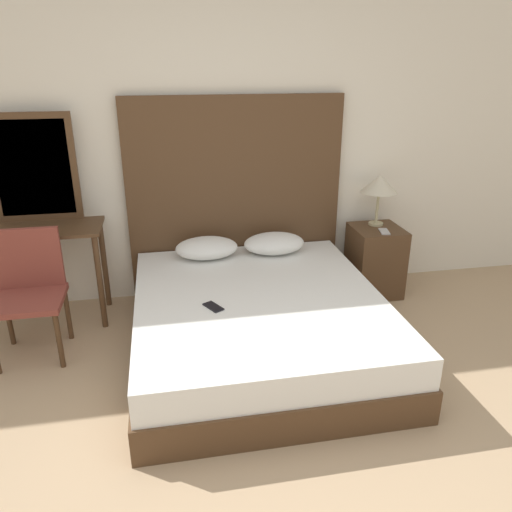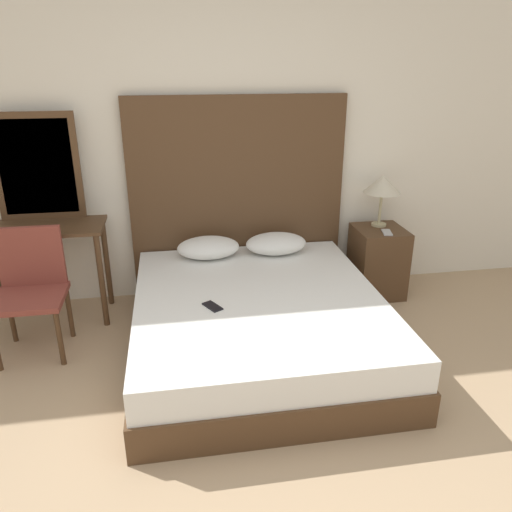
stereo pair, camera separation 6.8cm
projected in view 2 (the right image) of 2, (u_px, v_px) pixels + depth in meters
wall_back at (217, 135)px, 4.00m from camera, size 10.00×0.06×2.70m
bed at (258, 323)px, 3.47m from camera, size 1.69×1.94×0.43m
headboard at (238, 199)px, 4.15m from camera, size 1.77×0.05×1.67m
pillow_left at (208, 248)px, 4.01m from camera, size 0.50×0.33×0.17m
pillow_right at (276, 243)px, 4.09m from camera, size 0.50×0.33×0.17m
phone_on_bed at (212, 306)px, 3.23m from camera, size 0.13×0.17×0.01m
nightstand at (377, 261)px, 4.29m from camera, size 0.41×0.43×0.59m
table_lamp at (382, 185)px, 4.13m from camera, size 0.31×0.31×0.43m
phone_on_nightstand at (387, 232)px, 4.08m from camera, size 0.10×0.16×0.01m
vanity_desk at (43, 245)px, 3.75m from camera, size 0.93×0.45×0.77m
vanity_mirror at (37, 167)px, 3.73m from camera, size 0.62×0.03×0.80m
chair at (30, 284)px, 3.41m from camera, size 0.46×0.43×0.86m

